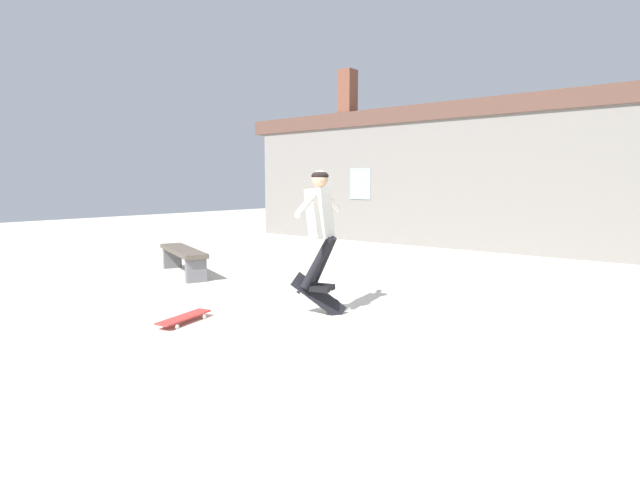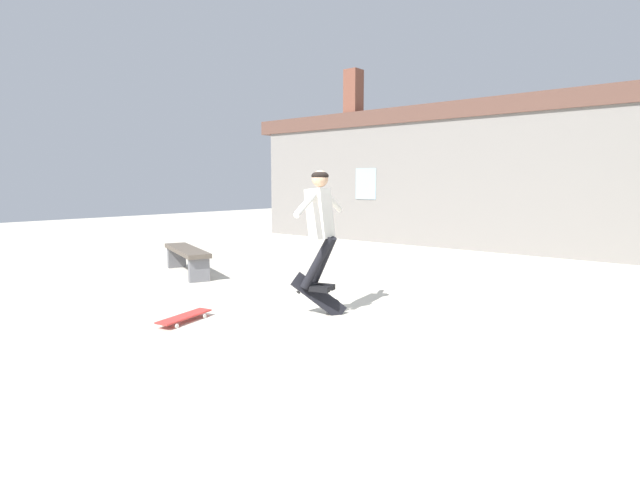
% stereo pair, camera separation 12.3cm
% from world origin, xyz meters
% --- Properties ---
extents(ground_plane, '(40.00, 40.00, 0.00)m').
position_xyz_m(ground_plane, '(0.00, 0.00, 0.00)').
color(ground_plane, beige).
extents(building_backdrop, '(16.35, 0.52, 5.04)m').
position_xyz_m(building_backdrop, '(-0.05, 7.70, 1.98)').
color(building_backdrop, gray).
rests_on(building_backdrop, ground_plane).
extents(park_bench, '(1.96, 1.11, 0.49)m').
position_xyz_m(park_bench, '(-3.47, 0.92, 0.37)').
color(park_bench, brown).
rests_on(park_bench, ground_plane).
extents(skater, '(0.48, 1.34, 1.54)m').
position_xyz_m(skater, '(0.35, 0.23, 1.25)').
color(skater, silver).
extents(skateboard_flipping, '(0.51, 0.56, 0.64)m').
position_xyz_m(skateboard_flipping, '(0.32, 0.23, 0.25)').
color(skateboard_flipping, black).
extents(skateboard_resting, '(0.36, 0.82, 0.08)m').
position_xyz_m(skateboard_resting, '(-0.74, -1.09, 0.07)').
color(skateboard_resting, red).
rests_on(skateboard_resting, ground_plane).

